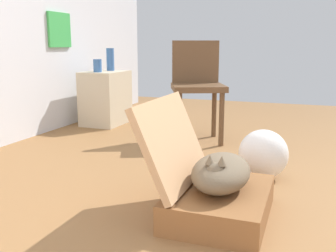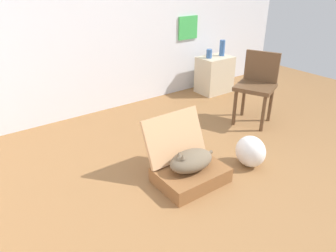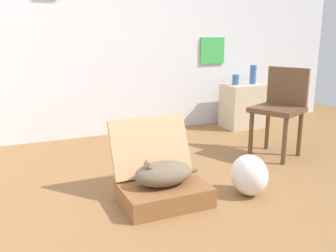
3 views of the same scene
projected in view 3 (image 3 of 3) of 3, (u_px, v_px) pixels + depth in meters
ground_plane at (209, 204)px, 2.76m from camera, size 7.68×7.68×0.00m
wall_back at (117, 27)px, 4.45m from camera, size 6.40×0.15×2.60m
suitcase_base at (164, 194)px, 2.76m from camera, size 0.63×0.47×0.14m
suitcase_lid at (151, 147)px, 2.91m from camera, size 0.63×0.22×0.44m
cat at (163, 173)px, 2.71m from camera, size 0.52×0.28×0.21m
plastic_bag_white at (249, 175)px, 2.88m from camera, size 0.27×0.32×0.32m
side_table at (243, 106)px, 4.96m from camera, size 0.53×0.39×0.57m
vase_tall at (236, 80)px, 4.83m from camera, size 0.09×0.09×0.13m
vase_short at (253, 75)px, 4.91m from camera, size 0.08×0.08×0.24m
chair at (280, 106)px, 3.75m from camera, size 0.58×0.59×0.89m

